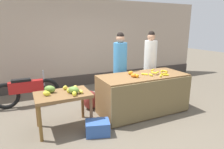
{
  "coord_description": "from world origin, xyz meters",
  "views": [
    {
      "loc": [
        -1.91,
        -3.55,
        1.97
      ],
      "look_at": [
        -0.16,
        0.15,
        0.94
      ],
      "focal_mm": 31.07,
      "sensor_mm": 36.0,
      "label": 1
    }
  ],
  "objects": [
    {
      "name": "market_wall_back",
      "position": [
        0.0,
        2.73,
        1.37
      ],
      "size": [
        9.24,
        0.23,
        2.81
      ],
      "color": "tan",
      "rests_on": "ground"
    },
    {
      "name": "ground_plane",
      "position": [
        0.0,
        0.0,
        0.0
      ],
      "size": [
        24.0,
        24.0,
        0.0
      ],
      "primitive_type": "plane",
      "color": "#665B4C"
    },
    {
      "name": "vendor_woman_white_shirt",
      "position": [
        1.28,
        0.74,
        0.93
      ],
      "size": [
        0.34,
        0.34,
        1.84
      ],
      "color": "#33333D",
      "rests_on": "ground"
    },
    {
      "name": "orange_pile",
      "position": [
        0.27,
        -0.02,
        0.93
      ],
      "size": [
        0.16,
        0.37,
        0.09
      ],
      "color": "orange",
      "rests_on": "fruit_stall_counter"
    },
    {
      "name": "fruit_stall_counter",
      "position": [
        0.55,
        -0.01,
        0.45
      ],
      "size": [
        2.02,
        0.91,
        0.89
      ],
      "color": "brown",
      "rests_on": "ground"
    },
    {
      "name": "vendor_woman_blue_shirt",
      "position": [
        0.31,
        0.69,
        0.92
      ],
      "size": [
        0.34,
        0.34,
        1.82
      ],
      "color": "#33333D",
      "rests_on": "ground"
    },
    {
      "name": "banana_bunch_pile",
      "position": [
        0.88,
        -0.1,
        0.92
      ],
      "size": [
        0.7,
        0.54,
        0.07
      ],
      "color": "yellow",
      "rests_on": "fruit_stall_counter"
    },
    {
      "name": "produce_crate",
      "position": [
        -0.77,
        -0.49,
        0.13
      ],
      "size": [
        0.51,
        0.43,
        0.26
      ],
      "primitive_type": "cube",
      "rotation": [
        0.0,
        0.0,
        -0.29
      ],
      "color": "#3359A5",
      "rests_on": "ground"
    },
    {
      "name": "mango_papaya_pile",
      "position": [
        -1.26,
        0.01,
        0.78
      ],
      "size": [
        0.72,
        0.57,
        0.14
      ],
      "color": "yellow",
      "rests_on": "side_table_wooden"
    },
    {
      "name": "produce_sack",
      "position": [
        -0.51,
        0.65,
        0.23
      ],
      "size": [
        0.42,
        0.38,
        0.46
      ],
      "primitive_type": "ellipsoid",
      "rotation": [
        0.0,
        0.0,
        2.9
      ],
      "color": "maroon",
      "rests_on": "ground"
    },
    {
      "name": "parked_motorcycle",
      "position": [
        -1.88,
        1.52,
        0.4
      ],
      "size": [
        1.6,
        0.18,
        0.88
      ],
      "color": "black",
      "rests_on": "ground"
    },
    {
      "name": "side_table_wooden",
      "position": [
        -1.27,
        0.0,
        0.63
      ],
      "size": [
        1.03,
        0.68,
        0.72
      ],
      "color": "brown",
      "rests_on": "ground"
    }
  ]
}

